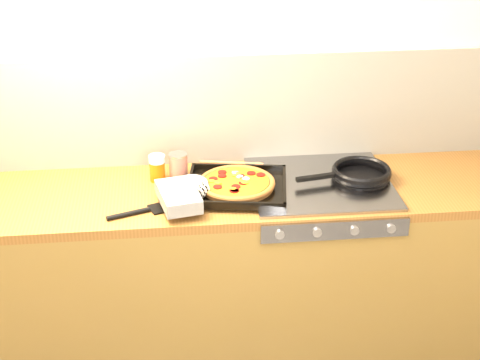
{
  "coord_description": "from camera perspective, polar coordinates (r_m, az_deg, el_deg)",
  "views": [
    {
      "loc": [
        -0.2,
        -1.67,
        2.32
      ],
      "look_at": [
        0.1,
        1.08,
        0.95
      ],
      "focal_mm": 55.0,
      "sensor_mm": 36.0,
      "label": 1
    }
  ],
  "objects": [
    {
      "name": "tomato_can",
      "position": [
        3.21,
        -4.8,
        1.08
      ],
      "size": [
        0.09,
        0.09,
        0.12
      ],
      "color": "maroon",
      "rests_on": "counter_run"
    },
    {
      "name": "frying_pan",
      "position": [
        3.22,
        9.3,
        0.52
      ],
      "size": [
        0.45,
        0.3,
        0.04
      ],
      "color": "black",
      "rests_on": "stovetop"
    },
    {
      "name": "black_spatula",
      "position": [
        2.96,
        -7.56,
        -2.41
      ],
      "size": [
        0.28,
        0.15,
        0.02
      ],
      "color": "black",
      "rests_on": "counter_run"
    },
    {
      "name": "counter_run",
      "position": [
        3.35,
        -1.74,
        -7.6
      ],
      "size": [
        3.2,
        0.62,
        0.9
      ],
      "color": "brown",
      "rests_on": "ground"
    },
    {
      "name": "wooden_spoon",
      "position": [
        3.33,
        -0.12,
        1.29
      ],
      "size": [
        0.3,
        0.09,
        0.02
      ],
      "color": "#A36A45",
      "rests_on": "counter_run"
    },
    {
      "name": "room_shell",
      "position": [
        3.28,
        -2.32,
        5.42
      ],
      "size": [
        3.2,
        3.2,
        3.2
      ],
      "color": "white",
      "rests_on": "ground"
    },
    {
      "name": "juice_glass",
      "position": [
        3.19,
        -6.44,
        0.94
      ],
      "size": [
        0.08,
        0.08,
        0.12
      ],
      "color": "#E45D0D",
      "rests_on": "counter_run"
    },
    {
      "name": "stovetop",
      "position": [
        3.18,
        6.24,
        -0.27
      ],
      "size": [
        0.6,
        0.56,
        0.02
      ],
      "primitive_type": "cube",
      "color": "gray",
      "rests_on": "counter_run"
    },
    {
      "name": "pizza_on_tray",
      "position": [
        3.05,
        -1.5,
        -0.53
      ],
      "size": [
        0.57,
        0.46,
        0.07
      ],
      "color": "black",
      "rests_on": "stovetop"
    }
  ]
}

